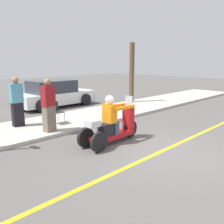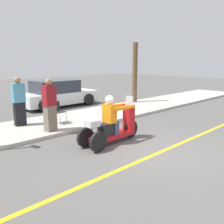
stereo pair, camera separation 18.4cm
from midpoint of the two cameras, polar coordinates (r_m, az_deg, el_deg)
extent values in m
plane|color=#565451|center=(7.16, 12.13, -8.80)|extent=(60.00, 60.00, 0.00)
cube|color=gold|center=(6.78, 9.79, -9.88)|extent=(24.00, 0.12, 0.01)
cube|color=#B2ADA3|center=(10.28, -9.69, -2.07)|extent=(28.00, 2.80, 0.12)
cylinder|color=black|center=(8.20, 4.93, -3.83)|extent=(0.57, 0.10, 0.57)
cylinder|color=black|center=(6.88, -2.37, -6.87)|extent=(0.57, 0.10, 0.57)
cylinder|color=black|center=(7.29, -5.35, -5.84)|extent=(0.57, 0.10, 0.57)
cube|color=#AD1419|center=(7.61, 0.69, -5.46)|extent=(1.54, 0.39, 0.14)
cube|color=black|center=(7.44, -0.14, -3.82)|extent=(0.62, 0.31, 0.37)
cube|color=#AD1419|center=(8.05, 4.51, -1.69)|extent=(0.24, 0.31, 0.92)
cube|color=silver|center=(7.94, 4.67, 2.61)|extent=(0.03, 0.28, 0.30)
cube|color=silver|center=(6.97, -3.78, -2.59)|extent=(0.36, 0.31, 0.18)
cube|color=orange|center=(7.36, 0.14, -0.31)|extent=(0.26, 0.38, 0.55)
sphere|color=white|center=(7.29, 0.14, 2.81)|extent=(0.26, 0.26, 0.26)
cube|color=#38476B|center=(7.48, 1.49, -3.74)|extent=(0.14, 0.14, 0.37)
cube|color=#38476B|center=(7.64, 0.20, -3.40)|extent=(0.14, 0.14, 0.37)
cube|color=orange|center=(7.51, 3.55, 0.97)|extent=(0.86, 0.09, 0.09)
cube|color=orange|center=(7.77, 1.36, 1.36)|extent=(0.86, 0.09, 0.09)
cube|color=#726656|center=(8.67, -13.33, -1.44)|extent=(0.42, 0.31, 0.86)
cube|color=maroon|center=(8.53, -13.57, 3.63)|extent=(0.46, 0.32, 0.68)
sphere|color=#9E704C|center=(8.48, -13.72, 6.70)|extent=(0.23, 0.23, 0.23)
cube|color=black|center=(9.73, -19.81, -0.40)|extent=(0.40, 0.29, 0.87)
cube|color=#4C99B7|center=(9.61, -20.13, 4.14)|extent=(0.44, 0.29, 0.69)
sphere|color=#9E704C|center=(9.56, -20.33, 6.88)|extent=(0.23, 0.23, 0.23)
cylinder|color=#A5A8AD|center=(9.38, -12.08, -1.73)|extent=(0.02, 0.02, 0.44)
cylinder|color=#A5A8AD|center=(9.61, -9.87, -1.32)|extent=(0.02, 0.02, 0.44)
cylinder|color=#A5A8AD|center=(9.75, -13.47, -1.29)|extent=(0.02, 0.02, 0.44)
cylinder|color=#A5A8AD|center=(9.97, -11.30, -0.90)|extent=(0.02, 0.02, 0.44)
cube|color=#232326|center=(9.63, -11.74, 0.03)|extent=(0.44, 0.44, 0.02)
cube|color=#232326|center=(9.78, -12.48, 1.25)|extent=(0.44, 0.03, 0.38)
cube|color=silver|center=(14.02, -11.64, 3.28)|extent=(4.25, 1.71, 0.61)
cube|color=#2D333D|center=(13.83, -12.49, 5.77)|extent=(2.34, 1.54, 0.65)
cylinder|color=black|center=(14.16, -5.03, 2.89)|extent=(0.64, 0.22, 0.64)
cylinder|color=black|center=(15.51, -9.05, 3.56)|extent=(0.64, 0.22, 0.64)
cylinder|color=black|center=(12.62, -14.77, 1.47)|extent=(0.64, 0.22, 0.64)
cylinder|color=black|center=(14.11, -18.23, 2.32)|extent=(0.64, 0.22, 0.64)
cylinder|color=brown|center=(14.36, 5.62, 8.90)|extent=(0.28, 0.28, 3.34)
camera|label=1|loc=(0.09, -89.29, 0.15)|focal=40.00mm
camera|label=2|loc=(0.09, 90.71, -0.15)|focal=40.00mm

